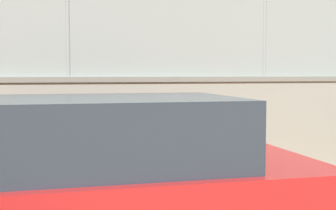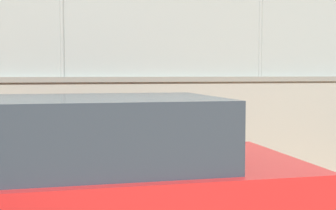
# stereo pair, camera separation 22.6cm
# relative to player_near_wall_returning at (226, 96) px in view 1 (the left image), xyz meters

# --- Properties ---
(ground_plane) EXTENTS (260.00, 260.00, 0.00)m
(ground_plane) POSITION_rel_player_near_wall_returning_xyz_m (2.30, 1.46, -0.90)
(ground_plane) COLOR #A36B42
(perimeter_wall) EXTENTS (29.19, 0.35, 1.76)m
(perimeter_wall) POSITION_rel_player_near_wall_returning_xyz_m (5.14, 10.72, -0.01)
(perimeter_wall) COLOR gray
(perimeter_wall) RESTS_ON ground_plane
(fence_panel_on_wall) EXTENTS (28.68, 0.09, 2.17)m
(fence_panel_on_wall) POSITION_rel_player_near_wall_returning_xyz_m (5.14, 10.72, 1.94)
(fence_panel_on_wall) COLOR gray
(fence_panel_on_wall) RESTS_ON perimeter_wall
(player_near_wall_returning) EXTENTS (1.00, 0.77, 1.54)m
(player_near_wall_returning) POSITION_rel_player_near_wall_returning_xyz_m (0.00, 0.00, 0.00)
(player_near_wall_returning) COLOR black
(player_near_wall_returning) RESTS_ON ground_plane
(player_baseline_waiting) EXTENTS (0.90, 1.04, 1.69)m
(player_baseline_waiting) POSITION_rel_player_near_wall_returning_xyz_m (7.49, 7.55, 0.10)
(player_baseline_waiting) COLOR black
(player_baseline_waiting) RESTS_ON ground_plane
(sports_ball) EXTENTS (0.21, 0.21, 0.21)m
(sports_ball) POSITION_rel_player_near_wall_returning_xyz_m (1.25, 1.01, 0.05)
(sports_ball) COLOR white
(parked_car_red) EXTENTS (4.51, 2.03, 1.60)m
(parked_car_red) POSITION_rel_player_near_wall_returning_xyz_m (6.86, 13.86, -0.07)
(parked_car_red) COLOR red
(parked_car_red) RESTS_ON ground_plane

